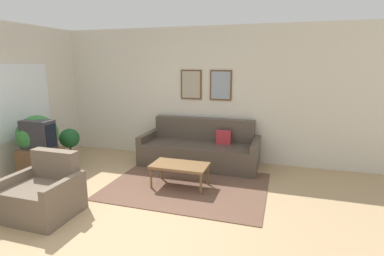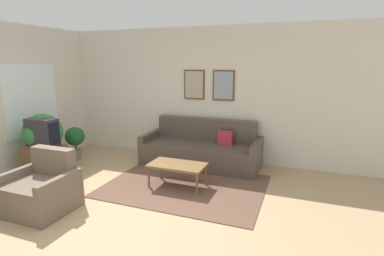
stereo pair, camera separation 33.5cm
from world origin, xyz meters
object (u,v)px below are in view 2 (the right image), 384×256
object	(u,v)px
couch	(202,150)
tv	(42,132)
armchair	(41,191)
potted_plant_tall	(43,134)
coffee_table	(177,166)

from	to	relation	value
couch	tv	world-z (taller)	tv
tv	armchair	xyz separation A→B (m)	(1.00, -1.02, -0.51)
tv	potted_plant_tall	bearing A→B (deg)	136.95
potted_plant_tall	coffee_table	bearing A→B (deg)	4.28
tv	potted_plant_tall	distance (m)	0.27
couch	armchair	distance (m)	2.93
coffee_table	couch	bearing A→B (deg)	89.55
couch	tv	size ratio (longest dim) A/B	4.23
armchair	potted_plant_tall	size ratio (longest dim) A/B	0.79
tv	potted_plant_tall	xyz separation A→B (m)	(-0.19, 0.18, -0.09)
coffee_table	tv	size ratio (longest dim) A/B	1.68
couch	potted_plant_tall	xyz separation A→B (m)	(-2.62, -1.37, 0.40)
tv	armchair	size ratio (longest dim) A/B	0.63
coffee_table	potted_plant_tall	size ratio (longest dim) A/B	0.84
tv	potted_plant_tall	world-z (taller)	potted_plant_tall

